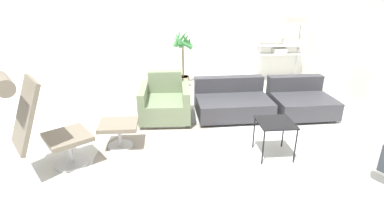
% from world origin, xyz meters
% --- Properties ---
extents(ground_plane, '(12.00, 12.00, 0.00)m').
position_xyz_m(ground_plane, '(0.00, 0.00, 0.00)').
color(ground_plane, silver).
extents(wall_back, '(12.00, 0.09, 2.80)m').
position_xyz_m(wall_back, '(-0.00, 3.20, 1.40)').
color(wall_back, silver).
rests_on(wall_back, ground_plane).
extents(round_rug, '(2.13, 2.13, 0.01)m').
position_xyz_m(round_rug, '(0.07, -0.33, 0.00)').
color(round_rug, gray).
rests_on(round_rug, ground_plane).
extents(lounge_chair, '(1.04, 0.93, 1.30)m').
position_xyz_m(lounge_chair, '(-1.51, -0.59, 0.74)').
color(lounge_chair, '#BCBCC1').
rests_on(lounge_chair, ground_plane).
extents(ottoman, '(0.53, 0.45, 0.38)m').
position_xyz_m(ottoman, '(-0.68, -0.03, 0.29)').
color(ottoman, '#BCBCC1').
rests_on(ottoman, ground_plane).
extents(armchair_red, '(0.87, 0.92, 0.77)m').
position_xyz_m(armchair_red, '(-0.03, 0.93, 0.28)').
color(armchair_red, silver).
rests_on(armchair_red, ground_plane).
extents(couch_low, '(1.29, 0.96, 0.62)m').
position_xyz_m(couch_low, '(1.16, 0.98, 0.22)').
color(couch_low, black).
rests_on(couch_low, ground_plane).
extents(couch_second, '(1.04, 0.95, 0.62)m').
position_xyz_m(couch_second, '(2.40, 0.93, 0.22)').
color(couch_second, black).
rests_on(couch_second, ground_plane).
extents(side_table, '(0.47, 0.47, 0.50)m').
position_xyz_m(side_table, '(1.43, -0.44, 0.45)').
color(side_table, black).
rests_on(side_table, ground_plane).
extents(potted_plant, '(0.50, 0.53, 1.30)m').
position_xyz_m(potted_plant, '(0.39, 2.65, 0.67)').
color(potted_plant, brown).
rests_on(potted_plant, ground_plane).
extents(shelf_unit, '(1.02, 0.28, 1.62)m').
position_xyz_m(shelf_unit, '(2.78, 2.87, 1.06)').
color(shelf_unit, '#BCBCC1').
rests_on(shelf_unit, ground_plane).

